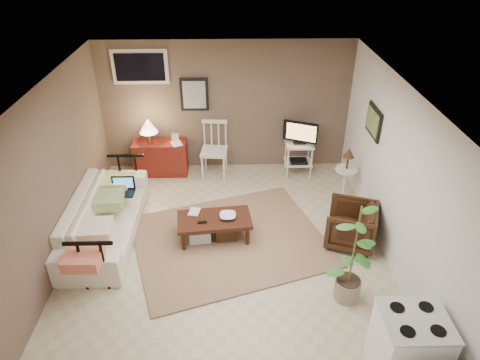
{
  "coord_description": "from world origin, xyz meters",
  "views": [
    {
      "loc": [
        0.08,
        -4.8,
        4.09
      ],
      "look_at": [
        0.21,
        0.35,
        0.96
      ],
      "focal_mm": 32.0,
      "sensor_mm": 36.0,
      "label": 1
    }
  ],
  "objects_px": {
    "side_table": "(347,168)",
    "stove": "(408,347)",
    "red_console": "(160,155)",
    "sofa": "(104,210)",
    "coffee_table": "(214,227)",
    "armchair": "(351,223)",
    "spindle_chair": "(214,151)",
    "tv_stand": "(299,147)",
    "potted_plant": "(354,251)"
  },
  "relations": [
    {
      "from": "side_table",
      "to": "stove",
      "type": "xyz_separation_m",
      "value": [
        -0.15,
        -3.32,
        -0.18
      ]
    },
    {
      "from": "red_console",
      "to": "side_table",
      "type": "height_order",
      "value": "red_console"
    },
    {
      "from": "sofa",
      "to": "side_table",
      "type": "xyz_separation_m",
      "value": [
        3.79,
        0.89,
        0.15
      ]
    },
    {
      "from": "coffee_table",
      "to": "red_console",
      "type": "height_order",
      "value": "red_console"
    },
    {
      "from": "armchair",
      "to": "stove",
      "type": "height_order",
      "value": "stove"
    },
    {
      "from": "coffee_table",
      "to": "stove",
      "type": "bearing_deg",
      "value": -48.37
    },
    {
      "from": "red_console",
      "to": "spindle_chair",
      "type": "relative_size",
      "value": 1.09
    },
    {
      "from": "coffee_table",
      "to": "side_table",
      "type": "distance_m",
      "value": 2.44
    },
    {
      "from": "coffee_table",
      "to": "tv_stand",
      "type": "xyz_separation_m",
      "value": [
        1.51,
        1.9,
        0.33
      ]
    },
    {
      "from": "red_console",
      "to": "potted_plant",
      "type": "xyz_separation_m",
      "value": [
        2.75,
        -3.2,
        0.37
      ]
    },
    {
      "from": "armchair",
      "to": "side_table",
      "type": "bearing_deg",
      "value": -170.37
    },
    {
      "from": "side_table",
      "to": "armchair",
      "type": "xyz_separation_m",
      "value": [
        -0.19,
        -1.16,
        -0.25
      ]
    },
    {
      "from": "sofa",
      "to": "side_table",
      "type": "height_order",
      "value": "side_table"
    },
    {
      "from": "red_console",
      "to": "armchair",
      "type": "xyz_separation_m",
      "value": [
        3.03,
        -2.12,
        -0.04
      ]
    },
    {
      "from": "stove",
      "to": "spindle_chair",
      "type": "bearing_deg",
      "value": 116.14
    },
    {
      "from": "stove",
      "to": "side_table",
      "type": "bearing_deg",
      "value": 87.44
    },
    {
      "from": "coffee_table",
      "to": "sofa",
      "type": "distance_m",
      "value": 1.64
    },
    {
      "from": "sofa",
      "to": "potted_plant",
      "type": "height_order",
      "value": "potted_plant"
    },
    {
      "from": "sofa",
      "to": "spindle_chair",
      "type": "distance_m",
      "value": 2.37
    },
    {
      "from": "potted_plant",
      "to": "tv_stand",
      "type": "bearing_deg",
      "value": 93.46
    },
    {
      "from": "spindle_chair",
      "to": "stove",
      "type": "bearing_deg",
      "value": -63.86
    },
    {
      "from": "tv_stand",
      "to": "spindle_chair",
      "type": "bearing_deg",
      "value": 178.83
    },
    {
      "from": "tv_stand",
      "to": "potted_plant",
      "type": "height_order",
      "value": "potted_plant"
    },
    {
      "from": "tv_stand",
      "to": "armchair",
      "type": "bearing_deg",
      "value": -76.75
    },
    {
      "from": "side_table",
      "to": "potted_plant",
      "type": "xyz_separation_m",
      "value": [
        -0.47,
        -2.24,
        0.16
      ]
    },
    {
      "from": "red_console",
      "to": "armchair",
      "type": "bearing_deg",
      "value": -34.97
    },
    {
      "from": "red_console",
      "to": "side_table",
      "type": "relative_size",
      "value": 1.15
    },
    {
      "from": "coffee_table",
      "to": "armchair",
      "type": "height_order",
      "value": "armchair"
    },
    {
      "from": "potted_plant",
      "to": "stove",
      "type": "relative_size",
      "value": 1.69
    },
    {
      "from": "sofa",
      "to": "armchair",
      "type": "bearing_deg",
      "value": -94.4
    },
    {
      "from": "sofa",
      "to": "stove",
      "type": "relative_size",
      "value": 2.73
    },
    {
      "from": "red_console",
      "to": "potted_plant",
      "type": "bearing_deg",
      "value": -49.36
    },
    {
      "from": "red_console",
      "to": "stove",
      "type": "height_order",
      "value": "red_console"
    },
    {
      "from": "armchair",
      "to": "stove",
      "type": "bearing_deg",
      "value": 19.66
    },
    {
      "from": "tv_stand",
      "to": "armchair",
      "type": "xyz_separation_m",
      "value": [
        0.48,
        -2.02,
        -0.21
      ]
    },
    {
      "from": "stove",
      "to": "red_console",
      "type": "bearing_deg",
      "value": 125.69
    },
    {
      "from": "potted_plant",
      "to": "spindle_chair",
      "type": "bearing_deg",
      "value": 119.06
    },
    {
      "from": "coffee_table",
      "to": "potted_plant",
      "type": "relative_size",
      "value": 0.79
    },
    {
      "from": "coffee_table",
      "to": "armchair",
      "type": "relative_size",
      "value": 1.62
    },
    {
      "from": "spindle_chair",
      "to": "tv_stand",
      "type": "relative_size",
      "value": 0.97
    },
    {
      "from": "coffee_table",
      "to": "sofa",
      "type": "bearing_deg",
      "value": 174.52
    },
    {
      "from": "spindle_chair",
      "to": "armchair",
      "type": "relative_size",
      "value": 1.47
    },
    {
      "from": "armchair",
      "to": "potted_plant",
      "type": "height_order",
      "value": "potted_plant"
    },
    {
      "from": "spindle_chair",
      "to": "tv_stand",
      "type": "bearing_deg",
      "value": -1.17
    },
    {
      "from": "sofa",
      "to": "stove",
      "type": "distance_m",
      "value": 4.38
    },
    {
      "from": "coffee_table",
      "to": "armchair",
      "type": "distance_m",
      "value": 1.99
    },
    {
      "from": "tv_stand",
      "to": "armchair",
      "type": "distance_m",
      "value": 2.08
    },
    {
      "from": "stove",
      "to": "coffee_table",
      "type": "bearing_deg",
      "value": 131.63
    },
    {
      "from": "side_table",
      "to": "potted_plant",
      "type": "relative_size",
      "value": 0.68
    },
    {
      "from": "stove",
      "to": "armchair",
      "type": "bearing_deg",
      "value": 90.99
    }
  ]
}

